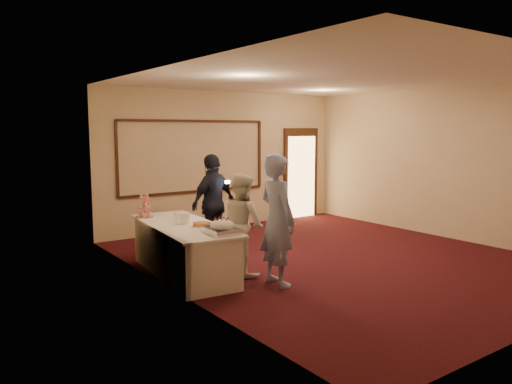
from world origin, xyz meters
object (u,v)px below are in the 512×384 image
Objects in this scene: man at (277,220)px; woman at (242,224)px; plate_stack_a at (183,218)px; guest at (213,203)px; cupcake_stand at (144,208)px; plate_stack_b at (180,216)px; pavlova_tray at (222,227)px; tart at (202,225)px; buffet_table at (184,249)px.

man is 0.76m from woman.
plate_stack_a is 1.38m from guest.
plate_stack_b is (0.33, -0.58, -0.08)m from cupcake_stand.
cupcake_stand is (-0.36, 1.79, 0.06)m from pavlova_tray.
tart is 1.13m from man.
man is at bearing -54.45° from buffet_table.
woman reaches higher than plate_stack_a.
woman is 0.87× the size of guest.
guest is at bearing -14.50° from woman.
plate_stack_a is at bearing -105.74° from plate_stack_b.
buffet_table is 0.96m from woman.
guest is (0.94, 1.83, 0.02)m from pavlova_tray.
plate_stack_b is 0.11× the size of woman.
cupcake_stand is 2.09× the size of plate_stack_a.
buffet_table is at bearing -75.52° from cupcake_stand.
guest is at bearing 62.71° from pavlova_tray.
guest is at bearing 53.46° from tart.
guest is (1.31, 0.04, -0.04)m from cupcake_stand.
plate_stack_a is 0.89m from woman.
guest is (0.97, 0.63, 0.03)m from plate_stack_b.
woman reaches higher than pavlova_tray.
plate_stack_a reaches higher than tart.
man is 2.14m from guest.
buffet_table is 1.51m from guest.
buffet_table is 0.54m from tart.
buffet_table is at bearing 98.46° from pavlova_tray.
pavlova_tray is (0.13, -0.89, 0.47)m from buffet_table.
tart is at bearing -72.86° from plate_stack_a.
man is (0.83, -1.23, 0.07)m from plate_stack_a.
pavlova_tray is 2.06m from guest.
tart is (0.14, -0.32, 0.41)m from buffet_table.
woman is at bearing 34.71° from pavlova_tray.
pavlova_tray is 3.41× the size of plate_stack_b.
buffet_table is 8.25× the size of tart.
man reaches higher than plate_stack_a.
plate_stack_a is at bearing 54.07° from woman.
tart reaches higher than buffet_table.
plate_stack_a is 0.11× the size of man.
man is (1.08, -2.09, 0.01)m from cupcake_stand.
plate_stack_b is (0.08, 0.27, -0.01)m from plate_stack_a.
plate_stack_b is 1.68m from man.
plate_stack_b is at bearing -60.27° from cupcake_stand.
plate_stack_b is 1.16m from guest.
buffet_table is 1.42× the size of guest.
pavlova_tray is 1.20m from plate_stack_b.
woman reaches higher than plate_stack_b.
guest reaches higher than plate_stack_b.
tart is at bearing 89.49° from pavlova_tray.
guest is (1.05, 0.90, 0.02)m from plate_stack_a.
man reaches higher than pavlova_tray.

